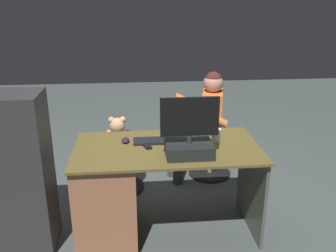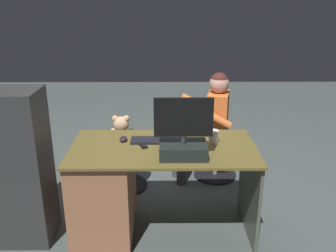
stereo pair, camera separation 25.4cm
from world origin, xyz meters
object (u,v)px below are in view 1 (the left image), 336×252
desk (119,190)px  visitor_chair (210,153)px  monitor (189,140)px  office_chair_teddy (119,167)px  teddy_bear (118,134)px  keyboard (160,141)px  tv_remote (146,145)px  person (204,117)px  computer_mouse (126,140)px  cup (216,135)px

desk → visitor_chair: size_ratio=3.18×
monitor → office_chair_teddy: monitor is taller
teddy_bear → visitor_chair: 1.04m
keyboard → office_chair_teddy: 0.88m
tv_remote → person: person is taller
tv_remote → teddy_bear: (0.25, -0.71, -0.17)m
monitor → computer_mouse: size_ratio=4.53×
monitor → office_chair_teddy: bearing=-58.1°
monitor → office_chair_teddy: size_ratio=0.91×
desk → office_chair_teddy: size_ratio=2.98×
desk → monitor: monitor is taller
computer_mouse → teddy_bear: computer_mouse is taller
desk → keyboard: (-0.34, -0.11, 0.36)m
computer_mouse → monitor: bearing=148.2°
computer_mouse → visitor_chair: (-0.87, -0.82, -0.51)m
teddy_bear → tv_remote: bearing=109.2°
monitor → keyboard: monitor is taller
office_chair_teddy → cup: bearing=140.9°
monitor → cup: 0.35m
keyboard → teddy_bear: bearing=-60.0°
tv_remote → person: bearing=-145.6°
office_chair_teddy → person: person is taller
keyboard → person: bearing=-122.1°
monitor → computer_mouse: monitor is taller
person → office_chair_teddy: bearing=13.1°
tv_remote → person: (-0.63, -0.90, -0.09)m
tv_remote → visitor_chair: bearing=-148.5°
tv_remote → office_chair_teddy: (0.25, -0.69, -0.51)m
desk → visitor_chair: 1.34m
teddy_bear → computer_mouse: bearing=98.4°
desk → cup: bearing=-174.8°
cup → teddy_bear: size_ratio=0.32×
keyboard → teddy_bear: 0.74m
office_chair_teddy → teddy_bear: 0.34m
visitor_chair → person: 0.42m
teddy_bear → person: bearing=-167.6°
tv_remote → visitor_chair: tv_remote is taller
office_chair_teddy → teddy_bear: teddy_bear is taller
person → keyboard: bearing=57.9°
monitor → keyboard: 0.35m
computer_mouse → cup: bearing=175.9°
computer_mouse → cup: (-0.72, 0.05, 0.04)m
computer_mouse → person: (-0.78, -0.81, -0.10)m
desk → tv_remote: tv_remote is taller
visitor_chair → teddy_bear: bearing=12.5°
keyboard → cup: bearing=175.2°
person → computer_mouse: bearing=45.7°
desk → monitor: 0.73m
desk → office_chair_teddy: bearing=-88.1°
cup → office_chair_teddy: (0.81, -0.65, -0.56)m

